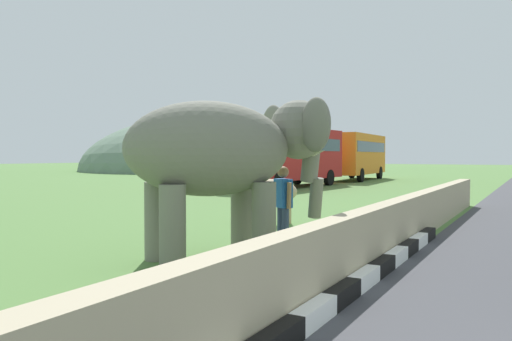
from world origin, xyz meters
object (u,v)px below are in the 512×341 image
at_px(person_handler, 283,202).
at_px(cow_near, 270,192).
at_px(bus_red, 288,152).
at_px(bus_orange, 356,153).
at_px(elephant, 229,152).

height_order(person_handler, cow_near, person_handler).
xyz_separation_m(person_handler, bus_red, (17.28, 8.37, 1.16)).
bearing_deg(bus_red, bus_orange, -2.80).
bearing_deg(bus_orange, cow_near, -166.73).
distance_m(person_handler, bus_orange, 29.19).
relative_size(person_handler, cow_near, 0.87).
height_order(bus_orange, cow_near, bus_orange).
bearing_deg(bus_orange, bus_red, 177.20).
height_order(bus_red, cow_near, bus_red).
bearing_deg(person_handler, elephant, 164.61).
bearing_deg(cow_near, bus_orange, 13.27).
bearing_deg(bus_orange, person_handler, -164.40).
relative_size(bus_orange, cow_near, 4.85).
bearing_deg(elephant, cow_near, 19.03).
distance_m(person_handler, bus_red, 19.24).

